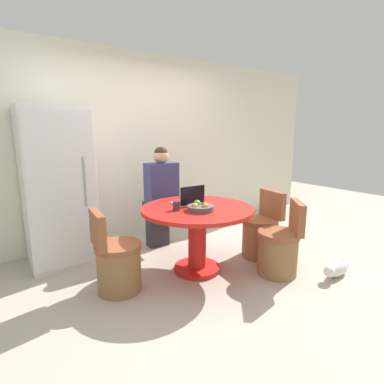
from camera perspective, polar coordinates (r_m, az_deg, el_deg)
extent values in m
plane|color=#B2A899|center=(3.35, 2.04, -15.61)|extent=(12.00, 12.00, 0.00)
cube|color=silver|center=(4.40, -10.56, 8.32)|extent=(7.00, 0.06, 2.60)
cube|color=white|center=(3.75, -24.20, 0.85)|extent=(0.71, 0.66, 1.80)
cube|color=silver|center=(3.43, -23.19, 0.01)|extent=(0.69, 0.01, 1.69)
cylinder|color=gray|center=(3.45, -19.78, 1.85)|extent=(0.02, 0.02, 0.54)
cylinder|color=red|center=(3.45, 0.96, -14.29)|extent=(0.51, 0.51, 0.05)
cylinder|color=red|center=(3.32, 0.98, -8.93)|extent=(0.20, 0.20, 0.64)
cylinder|color=red|center=(3.22, 1.00, -3.26)|extent=(1.21, 1.21, 0.04)
cylinder|color=olive|center=(3.84, 12.69, -8.85)|extent=(0.42, 0.42, 0.42)
cylinder|color=brown|center=(3.76, 12.85, -5.43)|extent=(0.44, 0.44, 0.06)
cube|color=brown|center=(3.83, 15.02, -2.23)|extent=(0.12, 0.40, 0.33)
cylinder|color=olive|center=(3.43, 15.97, -11.51)|extent=(0.42, 0.42, 0.42)
cylinder|color=brown|center=(3.35, 16.20, -7.73)|extent=(0.44, 0.44, 0.06)
cube|color=brown|center=(3.33, 19.39, -4.52)|extent=(0.31, 0.35, 0.33)
cylinder|color=olive|center=(3.07, -13.70, -14.21)|extent=(0.42, 0.42, 0.42)
cylinder|color=brown|center=(2.98, -13.92, -10.04)|extent=(0.44, 0.44, 0.06)
cube|color=brown|center=(2.88, -17.54, -6.90)|extent=(0.10, 0.40, 0.33)
cube|color=#2D2D38|center=(4.11, -6.58, -6.88)|extent=(0.28, 0.16, 0.48)
cube|color=#2D2D38|center=(3.97, -6.28, -2.86)|extent=(0.32, 0.36, 0.14)
cube|color=navy|center=(3.83, -5.82, 1.68)|extent=(0.40, 0.22, 0.52)
sphere|color=tan|center=(3.79, -5.92, 6.86)|extent=(0.19, 0.19, 0.19)
sphere|color=#382314|center=(3.79, -5.93, 7.23)|extent=(0.18, 0.18, 0.18)
cube|color=#B7B7BC|center=(3.37, -0.97, -2.08)|extent=(0.31, 0.23, 0.02)
cube|color=black|center=(3.25, 0.13, -0.61)|extent=(0.31, 0.01, 0.20)
cylinder|color=#4C4C56|center=(3.06, 1.64, -3.10)|extent=(0.27, 0.27, 0.05)
sphere|color=red|center=(3.10, 2.42, -2.37)|extent=(0.06, 0.06, 0.06)
sphere|color=#4C9333|center=(3.10, 0.97, -2.26)|extent=(0.08, 0.08, 0.08)
sphere|color=orange|center=(3.03, 0.60, -2.69)|extent=(0.06, 0.06, 0.06)
sphere|color=orange|center=(3.02, 2.58, -2.72)|extent=(0.07, 0.07, 0.07)
cylinder|color=#383333|center=(3.08, -2.96, -2.61)|extent=(0.08, 0.08, 0.10)
ellipsoid|color=white|center=(3.67, 26.09, -12.95)|extent=(0.37, 0.17, 0.16)
sphere|color=white|center=(3.49, 24.70, -13.61)|extent=(0.12, 0.12, 0.12)
cylinder|color=white|center=(3.81, 27.15, -11.92)|extent=(0.15, 0.05, 0.12)
cube|color=#232328|center=(3.55, 16.41, -12.18)|extent=(0.30, 0.14, 0.26)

